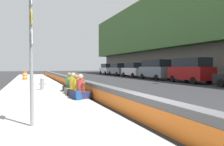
% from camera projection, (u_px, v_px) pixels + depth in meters
% --- Properties ---
extents(ground_plane, '(160.00, 160.00, 0.00)m').
position_uv_depth(ground_plane, '(152.00, 128.00, 5.84)').
color(ground_plane, '#2B2B2D').
rests_on(ground_plane, ground).
extents(sidewalk_strip, '(80.00, 4.40, 0.14)m').
position_uv_depth(sidewalk_strip, '(53.00, 137.00, 4.86)').
color(sidewalk_strip, '#A8A59E').
rests_on(sidewalk_strip, ground_plane).
extents(jersey_barrier, '(76.00, 0.45, 0.85)m').
position_uv_depth(jersey_barrier, '(151.00, 112.00, 5.83)').
color(jersey_barrier, '#545456').
rests_on(jersey_barrier, ground_plane).
extents(route_sign_post, '(0.44, 0.09, 3.60)m').
position_uv_depth(route_sign_post, '(31.00, 46.00, 5.45)').
color(route_sign_post, gray).
rests_on(route_sign_post, sidewalk_strip).
extents(fire_hydrant, '(0.26, 0.46, 0.88)m').
position_uv_depth(fire_hydrant, '(42.00, 83.00, 14.19)').
color(fire_hydrant, gray).
rests_on(fire_hydrant, sidewalk_strip).
extents(seated_person_foreground, '(0.95, 1.03, 1.19)m').
position_uv_depth(seated_person_foreground, '(81.00, 91.00, 10.32)').
color(seated_person_foreground, '#23284C').
rests_on(seated_person_foreground, sidewalk_strip).
extents(seated_person_middle, '(0.78, 0.89, 1.13)m').
position_uv_depth(seated_person_middle, '(76.00, 89.00, 11.22)').
color(seated_person_middle, black).
rests_on(seated_person_middle, sidewalk_strip).
extents(seated_person_rear, '(0.84, 0.95, 1.20)m').
position_uv_depth(seated_person_rear, '(73.00, 87.00, 12.12)').
color(seated_person_rear, '#706651').
rests_on(seated_person_rear, sidewalk_strip).
extents(seated_person_far, '(0.82, 0.93, 1.18)m').
position_uv_depth(seated_person_far, '(69.00, 85.00, 13.50)').
color(seated_person_far, black).
rests_on(seated_person_far, sidewalk_strip).
extents(backpack, '(0.32, 0.28, 0.40)m').
position_uv_depth(backpack, '(78.00, 96.00, 9.86)').
color(backpack, navy).
rests_on(backpack, sidewalk_strip).
extents(construction_barrel, '(0.54, 0.54, 0.95)m').
position_uv_depth(construction_barrel, '(25.00, 76.00, 25.04)').
color(construction_barrel, orange).
rests_on(construction_barrel, sidewalk_strip).
extents(parked_car_third, '(5.17, 2.25, 2.56)m').
position_uv_depth(parked_car_third, '(190.00, 70.00, 21.73)').
color(parked_car_third, maroon).
rests_on(parked_car_third, ground_plane).
extents(parked_car_fourth, '(5.15, 2.21, 2.56)m').
position_uv_depth(parked_car_fourth, '(155.00, 69.00, 27.43)').
color(parked_car_fourth, slate).
rests_on(parked_car_fourth, ground_plane).
extents(parked_car_midline, '(4.85, 2.16, 2.28)m').
position_uv_depth(parked_car_midline, '(133.00, 70.00, 33.24)').
color(parked_car_midline, silver).
rests_on(parked_car_midline, ground_plane).
extents(parked_car_far, '(4.87, 2.21, 2.28)m').
position_uv_depth(parked_car_far, '(118.00, 69.00, 38.85)').
color(parked_car_far, slate).
rests_on(parked_car_far, ground_plane).
extents(parked_car_farther, '(4.81, 2.08, 2.28)m').
position_uv_depth(parked_car_farther, '(107.00, 69.00, 44.65)').
color(parked_car_farther, silver).
rests_on(parked_car_farther, ground_plane).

